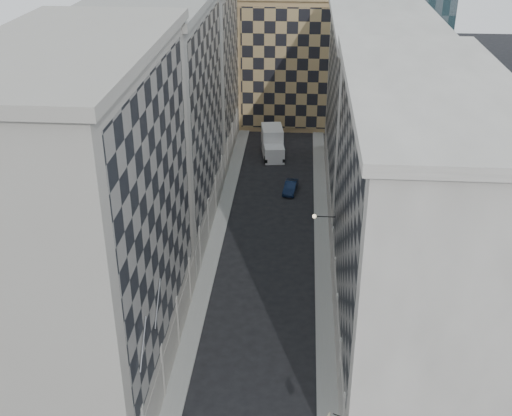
% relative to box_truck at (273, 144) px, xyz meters
% --- Properties ---
extents(sidewalk_west, '(1.50, 100.00, 0.15)m').
position_rel_box_truck_xyz_m(sidewalk_west, '(-4.47, -22.65, -1.44)').
color(sidewalk_west, gray).
rests_on(sidewalk_west, ground).
extents(sidewalk_east, '(1.50, 100.00, 0.15)m').
position_rel_box_truck_xyz_m(sidewalk_east, '(6.03, -22.65, -1.44)').
color(sidewalk_east, gray).
rests_on(sidewalk_east, ground).
extents(bldg_left_a, '(10.80, 22.80, 23.70)m').
position_rel_box_truck_xyz_m(bldg_left_a, '(-10.10, -41.65, 10.31)').
color(bldg_left_a, '#A09A90').
rests_on(bldg_left_a, ground).
extents(bldg_left_b, '(10.80, 22.80, 22.70)m').
position_rel_box_truck_xyz_m(bldg_left_b, '(-10.10, -19.65, 9.81)').
color(bldg_left_b, gray).
rests_on(bldg_left_b, ground).
extents(bldg_left_c, '(10.80, 22.80, 21.70)m').
position_rel_box_truck_xyz_m(bldg_left_c, '(-10.10, 2.35, 9.31)').
color(bldg_left_c, '#A09A90').
rests_on(bldg_left_c, ground).
extents(bldg_right_a, '(10.80, 26.80, 20.70)m').
position_rel_box_truck_xyz_m(bldg_right_a, '(11.66, -37.65, 8.81)').
color(bldg_right_a, '#ACA79E').
rests_on(bldg_right_a, ground).
extents(bldg_right_b, '(10.80, 28.80, 19.70)m').
position_rel_box_truck_xyz_m(bldg_right_b, '(11.67, -10.65, 8.33)').
color(bldg_right_b, '#ACA79E').
rests_on(bldg_right_b, ground).
extents(tan_block, '(16.80, 14.80, 18.80)m').
position_rel_box_truck_xyz_m(tan_block, '(2.78, 15.25, 7.92)').
color(tan_block, tan).
rests_on(tan_block, ground).
extents(flagpoles_left, '(0.10, 6.33, 2.33)m').
position_rel_box_truck_xyz_m(flagpoles_left, '(-5.12, -46.65, 6.49)').
color(flagpoles_left, gray).
rests_on(flagpoles_left, ground).
extents(bracket_lamp, '(1.98, 0.36, 0.36)m').
position_rel_box_truck_xyz_m(bracket_lamp, '(5.16, -28.65, 4.69)').
color(bracket_lamp, black).
rests_on(bracket_lamp, ground).
extents(box_truck, '(3.43, 6.64, 3.48)m').
position_rel_box_truck_xyz_m(box_truck, '(0.00, 0.00, 0.00)').
color(box_truck, white).
rests_on(box_truck, ground).
extents(dark_car, '(1.79, 3.90, 1.24)m').
position_rel_box_truck_xyz_m(dark_car, '(2.62, -11.09, -0.89)').
color(dark_car, '#101F3D').
rests_on(dark_car, ground).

